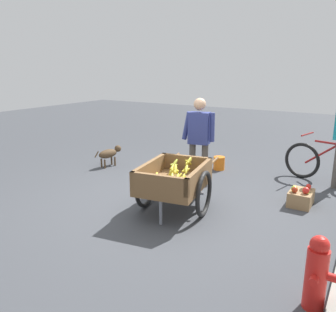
{
  "coord_description": "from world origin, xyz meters",
  "views": [
    {
      "loc": [
        4.18,
        2.62,
        2.0
      ],
      "look_at": [
        0.1,
        0.13,
        0.75
      ],
      "focal_mm": 36.7,
      "sensor_mm": 36.0,
      "label": 1
    }
  ],
  "objects_px": {
    "fire_hydrant": "(317,273)",
    "fruit_cart": "(174,182)",
    "apple_crate": "(301,197)",
    "vendor_person": "(199,135)",
    "plastic_bucket": "(219,163)",
    "bicycle": "(330,165)",
    "dog": "(109,153)"
  },
  "relations": [
    {
      "from": "fire_hydrant",
      "to": "fruit_cart",
      "type": "bearing_deg",
      "value": -119.18
    },
    {
      "from": "fire_hydrant",
      "to": "apple_crate",
      "type": "relative_size",
      "value": 1.52
    },
    {
      "from": "vendor_person",
      "to": "plastic_bucket",
      "type": "xyz_separation_m",
      "value": [
        -1.08,
        -0.07,
        -0.76
      ]
    },
    {
      "from": "bicycle",
      "to": "fire_hydrant",
      "type": "distance_m",
      "value": 3.55
    },
    {
      "from": "vendor_person",
      "to": "plastic_bucket",
      "type": "bearing_deg",
      "value": -176.08
    },
    {
      "from": "vendor_person",
      "to": "plastic_bucket",
      "type": "distance_m",
      "value": 1.32
    },
    {
      "from": "bicycle",
      "to": "apple_crate",
      "type": "height_order",
      "value": "bicycle"
    },
    {
      "from": "bicycle",
      "to": "apple_crate",
      "type": "bearing_deg",
      "value": -10.14
    },
    {
      "from": "plastic_bucket",
      "to": "apple_crate",
      "type": "xyz_separation_m",
      "value": [
        1.06,
        1.76,
        -0.0
      ]
    },
    {
      "from": "plastic_bucket",
      "to": "apple_crate",
      "type": "bearing_deg",
      "value": 58.92
    },
    {
      "from": "bicycle",
      "to": "dog",
      "type": "distance_m",
      "value": 4.17
    },
    {
      "from": "fruit_cart",
      "to": "vendor_person",
      "type": "relative_size",
      "value": 1.16
    },
    {
      "from": "vendor_person",
      "to": "apple_crate",
      "type": "relative_size",
      "value": 3.42
    },
    {
      "from": "fruit_cart",
      "to": "vendor_person",
      "type": "bearing_deg",
      "value": -170.79
    },
    {
      "from": "vendor_person",
      "to": "plastic_bucket",
      "type": "height_order",
      "value": "vendor_person"
    },
    {
      "from": "dog",
      "to": "fire_hydrant",
      "type": "distance_m",
      "value": 4.96
    },
    {
      "from": "fire_hydrant",
      "to": "bicycle",
      "type": "bearing_deg",
      "value": -174.77
    },
    {
      "from": "bicycle",
      "to": "dog",
      "type": "xyz_separation_m",
      "value": [
        1.12,
        -4.01,
        -0.08
      ]
    },
    {
      "from": "fruit_cart",
      "to": "bicycle",
      "type": "height_order",
      "value": "bicycle"
    },
    {
      "from": "dog",
      "to": "plastic_bucket",
      "type": "xyz_separation_m",
      "value": [
        -0.95,
        2.03,
        -0.14
      ]
    },
    {
      "from": "fruit_cart",
      "to": "fire_hydrant",
      "type": "bearing_deg",
      "value": 60.82
    },
    {
      "from": "fire_hydrant",
      "to": "apple_crate",
      "type": "height_order",
      "value": "fire_hydrant"
    },
    {
      "from": "fruit_cart",
      "to": "dog",
      "type": "height_order",
      "value": "fruit_cart"
    },
    {
      "from": "fruit_cart",
      "to": "bicycle",
      "type": "distance_m",
      "value": 2.95
    },
    {
      "from": "bicycle",
      "to": "dog",
      "type": "height_order",
      "value": "bicycle"
    },
    {
      "from": "fruit_cart",
      "to": "fire_hydrant",
      "type": "distance_m",
      "value": 2.35
    },
    {
      "from": "bicycle",
      "to": "fire_hydrant",
      "type": "xyz_separation_m",
      "value": [
        3.53,
        0.32,
        -0.02
      ]
    },
    {
      "from": "vendor_person",
      "to": "dog",
      "type": "relative_size",
      "value": 2.26
    },
    {
      "from": "bicycle",
      "to": "apple_crate",
      "type": "relative_size",
      "value": 3.68
    },
    {
      "from": "fruit_cart",
      "to": "apple_crate",
      "type": "bearing_deg",
      "value": 127.41
    },
    {
      "from": "dog",
      "to": "plastic_bucket",
      "type": "relative_size",
      "value": 2.55
    },
    {
      "from": "apple_crate",
      "to": "plastic_bucket",
      "type": "bearing_deg",
      "value": -121.08
    }
  ]
}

